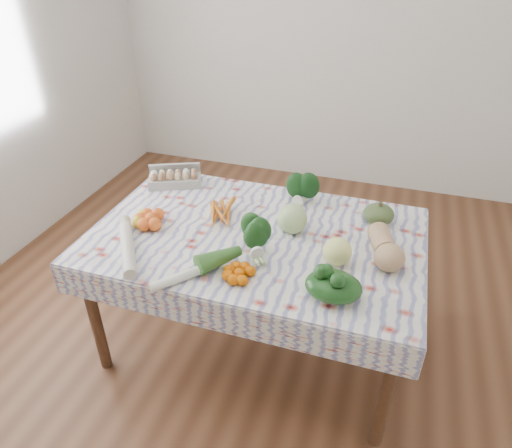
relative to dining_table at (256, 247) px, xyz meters
name	(u,v)px	position (x,y,z in m)	size (l,w,h in m)	color
ground	(256,339)	(0.00, 0.00, -0.68)	(4.50, 4.50, 0.00)	#55311D
wall_back	(340,26)	(0.00, 2.25, 0.72)	(4.00, 0.04, 2.80)	silver
dining_table	(256,247)	(0.00, 0.00, 0.00)	(1.60, 1.00, 0.75)	brown
tablecloth	(256,235)	(0.00, 0.00, 0.08)	(1.66, 1.06, 0.01)	white
egg_carton	(175,180)	(-0.62, 0.34, 0.12)	(0.31, 0.12, 0.08)	#B2B2AD
carrot_bunch	(220,213)	(-0.23, 0.09, 0.11)	(0.25, 0.23, 0.05)	orange
kale_bunch	(301,192)	(0.15, 0.37, 0.16)	(0.16, 0.14, 0.14)	#113713
kabocha_squash	(379,214)	(0.58, 0.30, 0.14)	(0.16, 0.16, 0.10)	#43582B
cabbage	(292,219)	(0.17, 0.07, 0.16)	(0.15, 0.15, 0.15)	#AED483
butternut_squash	(386,246)	(0.63, -0.01, 0.15)	(0.14, 0.30, 0.14)	tan
orange_cluster	(151,219)	(-0.54, -0.09, 0.12)	(0.22, 0.22, 0.07)	orange
broccoli	(255,244)	(0.05, -0.17, 0.14)	(0.16, 0.16, 0.12)	#194718
mandarin_cluster	(239,272)	(0.04, -0.35, 0.11)	(0.17, 0.17, 0.05)	#D95F02
grapefruit	(337,252)	(0.43, -0.12, 0.15)	(0.13, 0.13, 0.13)	#ECF180
spinach_bag	(333,286)	(0.45, -0.35, 0.14)	(0.24, 0.19, 0.11)	#133713
daikon	(128,249)	(-0.52, -0.35, 0.11)	(0.06, 0.06, 0.43)	silver
leek	(196,271)	(-0.15, -0.40, 0.11)	(0.05, 0.05, 0.43)	white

